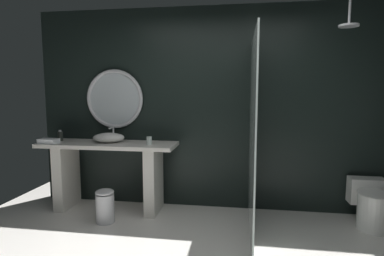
# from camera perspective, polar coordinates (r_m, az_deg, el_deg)

# --- Properties ---
(back_wall_panel) EXTENTS (4.80, 0.10, 2.60)m
(back_wall_panel) POSITION_cam_1_polar(r_m,az_deg,el_deg) (4.10, 4.55, 3.43)
(back_wall_panel) COLOR black
(back_wall_panel) RESTS_ON ground_plane
(vanity_counter) EXTENTS (1.75, 0.54, 0.88)m
(vanity_counter) POSITION_cam_1_polar(r_m,az_deg,el_deg) (4.21, -14.89, -7.05)
(vanity_counter) COLOR silver
(vanity_counter) RESTS_ON ground_plane
(vessel_sink) EXTENTS (0.41, 0.33, 0.19)m
(vessel_sink) POSITION_cam_1_polar(r_m,az_deg,el_deg) (4.18, -14.91, -1.69)
(vessel_sink) COLOR white
(vessel_sink) RESTS_ON vanity_counter
(tumbler_cup) EXTENTS (0.07, 0.07, 0.10)m
(tumbler_cup) POSITION_cam_1_polar(r_m,az_deg,el_deg) (3.90, -7.80, -2.27)
(tumbler_cup) COLOR silver
(tumbler_cup) RESTS_ON vanity_counter
(soap_dispenser) EXTENTS (0.07, 0.07, 0.15)m
(soap_dispenser) POSITION_cam_1_polar(r_m,az_deg,el_deg) (4.49, -22.88, -1.36)
(soap_dispenser) COLOR #282D28
(soap_dispenser) RESTS_ON vanity_counter
(round_wall_mirror) EXTENTS (0.78, 0.05, 0.78)m
(round_wall_mirror) POSITION_cam_1_polar(r_m,az_deg,el_deg) (4.33, -13.91, 5.16)
(round_wall_mirror) COLOR silver
(shower_glass_panel) EXTENTS (0.02, 1.43, 2.11)m
(shower_glass_panel) POSITION_cam_1_polar(r_m,az_deg,el_deg) (3.36, 10.93, -1.59)
(shower_glass_panel) COLOR silver
(shower_glass_panel) RESTS_ON ground_plane
(rain_shower_head) EXTENTS (0.20, 0.20, 0.31)m
(rain_shower_head) POSITION_cam_1_polar(r_m,az_deg,el_deg) (3.72, 26.66, 16.72)
(rain_shower_head) COLOR silver
(toilet) EXTENTS (0.40, 0.59, 0.51)m
(toilet) POSITION_cam_1_polar(r_m,az_deg,el_deg) (4.18, 30.07, -12.05)
(toilet) COLOR white
(toilet) RESTS_ON ground_plane
(waste_bin) EXTENTS (0.22, 0.22, 0.40)m
(waste_bin) POSITION_cam_1_polar(r_m,az_deg,el_deg) (3.92, -15.56, -13.46)
(waste_bin) COLOR silver
(waste_bin) RESTS_ON ground_plane
(folded_hand_towel) EXTENTS (0.24, 0.16, 0.06)m
(folded_hand_towel) POSITION_cam_1_polar(r_m,az_deg,el_deg) (4.34, -24.65, -2.18)
(folded_hand_towel) COLOR white
(folded_hand_towel) RESTS_ON vanity_counter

